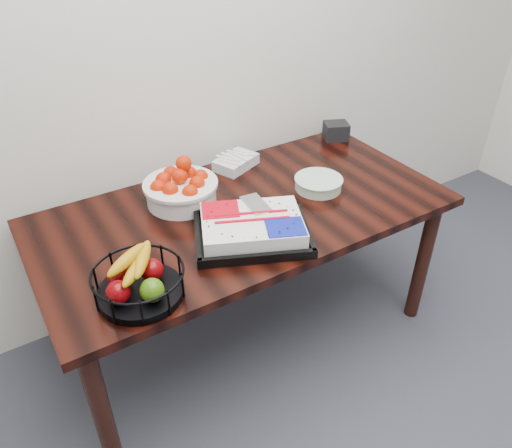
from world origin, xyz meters
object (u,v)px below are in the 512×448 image
cake_tray (252,228)px  fruit_basket (139,280)px  plate_stack (318,184)px  tangerine_bowl (180,185)px  napkin_box (336,131)px  table (244,225)px

cake_tray → fruit_basket: fruit_basket is taller
plate_stack → tangerine_bowl: bearing=158.8°
cake_tray → napkin_box: bearing=31.9°
napkin_box → cake_tray: bearing=-148.1°
cake_tray → fruit_basket: size_ratio=1.77×
plate_stack → napkin_box: size_ratio=1.76×
cake_tray → napkin_box: cake_tray is taller
table → tangerine_bowl: (-0.21, 0.19, 0.18)m
cake_tray → tangerine_bowl: (-0.13, 0.39, 0.05)m
plate_stack → fruit_basket: bearing=-165.2°
tangerine_bowl → plate_stack: size_ratio=1.47×
cake_tray → tangerine_bowl: bearing=108.1°
table → fruit_basket: fruit_basket is taller
cake_tray → fruit_basket: 0.52m
plate_stack → napkin_box: (0.42, 0.39, 0.02)m
table → plate_stack: (0.38, -0.04, 0.11)m
tangerine_bowl → fruit_basket: size_ratio=1.04×
fruit_basket → tangerine_bowl: bearing=51.9°
tangerine_bowl → table: bearing=-42.8°
plate_stack → napkin_box: napkin_box is taller
cake_tray → fruit_basket: (-0.51, -0.09, 0.03)m
table → plate_stack: size_ratio=8.06×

